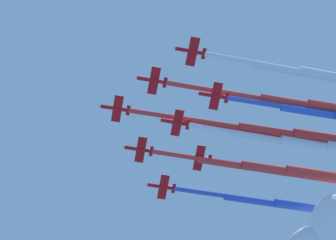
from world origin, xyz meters
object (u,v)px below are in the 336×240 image
object	(u,v)px
jet_lead	(273,132)
jet_starboard_mid	(329,76)
jet_port_mid	(309,144)
jet_port_outer	(305,207)
jet_starboard_inner	(269,169)
jet_trail_port	(333,177)
jet_port_inner	(289,103)

from	to	relation	value
jet_lead	jet_starboard_mid	size ratio (longest dim) A/B	1.17
jet_port_mid	jet_port_outer	distance (m)	22.52
jet_lead	jet_port_outer	distance (m)	28.18
jet_starboard_inner	jet_starboard_mid	distance (m)	34.56
jet_starboard_inner	jet_trail_port	bearing A→B (deg)	104.78
jet_port_outer	jet_starboard_inner	bearing A→B (deg)	-37.55
jet_starboard_mid	jet_trail_port	size ratio (longest dim) A/B	0.94
jet_trail_port	jet_lead	bearing A→B (deg)	-47.01
jet_lead	jet_starboard_inner	distance (m)	12.07
jet_starboard_inner	jet_port_inner	bearing A→B (deg)	17.37
jet_lead	jet_trail_port	xyz separation A→B (m)	(-16.96, 18.20, -1.88)
jet_lead	jet_starboard_mid	bearing A→B (deg)	42.15
jet_trail_port	jet_port_inner	bearing A→B (deg)	-26.45
jet_port_mid	jet_port_outer	world-z (taller)	jet_port_mid
jet_port_outer	jet_trail_port	bearing A→B (deg)	43.23
jet_port_inner	jet_starboard_inner	size ratio (longest dim) A/B	1.01
jet_port_inner	jet_port_mid	world-z (taller)	jet_port_inner
jet_port_mid	jet_trail_port	world-z (taller)	jet_trail_port
jet_starboard_mid	jet_port_mid	bearing A→B (deg)	-165.08
jet_port_inner	jet_trail_port	size ratio (longest dim) A/B	0.96
jet_port_inner	jet_trail_port	distance (m)	29.88
jet_port_inner	jet_trail_port	world-z (taller)	jet_port_inner
jet_trail_port	jet_starboard_mid	bearing A→B (deg)	-3.40
jet_port_outer	jet_trail_port	size ratio (longest dim) A/B	1.07
jet_port_inner	jet_port_outer	size ratio (longest dim) A/B	0.90
jet_lead	jet_port_inner	distance (m)	10.93
jet_lead	jet_trail_port	world-z (taller)	jet_lead
jet_port_inner	jet_port_outer	distance (m)	36.49
jet_lead	jet_trail_port	size ratio (longest dim) A/B	1.11
jet_port_inner	jet_port_outer	bearing A→B (deg)	172.85
jet_port_outer	jet_trail_port	distance (m)	12.94
jet_port_inner	jet_starboard_mid	xyz separation A→B (m)	(8.07, 11.22, -0.62)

